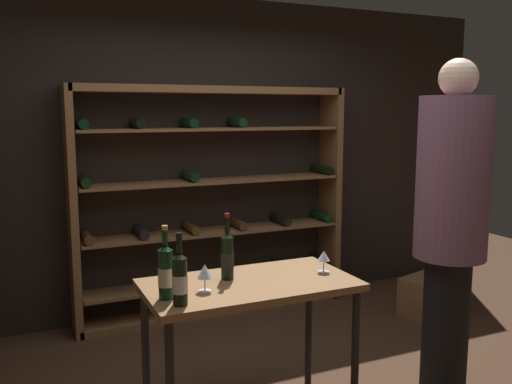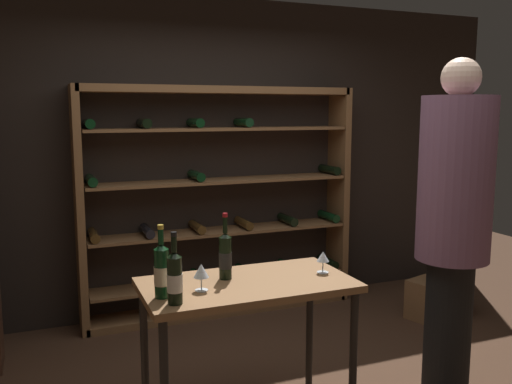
{
  "view_description": "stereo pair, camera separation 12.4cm",
  "coord_description": "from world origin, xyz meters",
  "px_view_note": "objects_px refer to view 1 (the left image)",
  "views": [
    {
      "loc": [
        -1.5,
        -2.79,
        1.77
      ],
      "look_at": [
        -0.17,
        0.16,
        1.29
      ],
      "focal_mm": 38.48,
      "sensor_mm": 36.0,
      "label": 1
    },
    {
      "loc": [
        -1.38,
        -2.84,
        1.77
      ],
      "look_at": [
        -0.17,
        0.16,
        1.29
      ],
      "focal_mm": 38.48,
      "sensor_mm": 36.0,
      "label": 2
    }
  ],
  "objects_px": {
    "person_guest_plum_blouse": "(451,215)",
    "wine_bottle_green_slim": "(227,256)",
    "wine_crate": "(429,296)",
    "wine_glass_stemmed_right": "(205,272)",
    "wine_rack": "(214,204)",
    "wine_bottle_black_capsule": "(180,279)",
    "tasting_table": "(250,298)",
    "wine_bottle_amber_reserve": "(166,272)",
    "wine_glass_stemmed_center": "(324,257)"
  },
  "relations": [
    {
      "from": "wine_rack",
      "to": "wine_bottle_black_capsule",
      "type": "relative_size",
      "value": 6.74
    },
    {
      "from": "wine_rack",
      "to": "wine_glass_stemmed_right",
      "type": "relative_size",
      "value": 16.68
    },
    {
      "from": "wine_bottle_black_capsule",
      "to": "wine_bottle_amber_reserve",
      "type": "bearing_deg",
      "value": 108.66
    },
    {
      "from": "wine_rack",
      "to": "wine_glass_stemmed_center",
      "type": "distance_m",
      "value": 1.76
    },
    {
      "from": "wine_rack",
      "to": "wine_bottle_green_slim",
      "type": "relative_size",
      "value": 6.45
    },
    {
      "from": "person_guest_plum_blouse",
      "to": "wine_bottle_green_slim",
      "type": "relative_size",
      "value": 5.57
    },
    {
      "from": "wine_bottle_amber_reserve",
      "to": "wine_glass_stemmed_center",
      "type": "relative_size",
      "value": 2.95
    },
    {
      "from": "wine_bottle_black_capsule",
      "to": "wine_glass_stemmed_right",
      "type": "height_order",
      "value": "wine_bottle_black_capsule"
    },
    {
      "from": "wine_rack",
      "to": "wine_bottle_green_slim",
      "type": "height_order",
      "value": "wine_rack"
    },
    {
      "from": "wine_rack",
      "to": "wine_glass_stemmed_center",
      "type": "xyz_separation_m",
      "value": [
        0.04,
        -1.76,
        -0.04
      ]
    },
    {
      "from": "wine_crate",
      "to": "wine_bottle_amber_reserve",
      "type": "bearing_deg",
      "value": -159.06
    },
    {
      "from": "wine_rack",
      "to": "tasting_table",
      "type": "height_order",
      "value": "wine_rack"
    },
    {
      "from": "wine_bottle_black_capsule",
      "to": "wine_glass_stemmed_right",
      "type": "distance_m",
      "value": 0.22
    },
    {
      "from": "wine_bottle_amber_reserve",
      "to": "wine_bottle_black_capsule",
      "type": "bearing_deg",
      "value": -71.34
    },
    {
      "from": "wine_bottle_black_capsule",
      "to": "wine_rack",
      "type": "bearing_deg",
      "value": 65.77
    },
    {
      "from": "tasting_table",
      "to": "person_guest_plum_blouse",
      "type": "distance_m",
      "value": 1.31
    },
    {
      "from": "wine_bottle_green_slim",
      "to": "wine_crate",
      "type": "bearing_deg",
      "value": 20.41
    },
    {
      "from": "person_guest_plum_blouse",
      "to": "wine_bottle_amber_reserve",
      "type": "height_order",
      "value": "person_guest_plum_blouse"
    },
    {
      "from": "tasting_table",
      "to": "wine_bottle_green_slim",
      "type": "distance_m",
      "value": 0.26
    },
    {
      "from": "person_guest_plum_blouse",
      "to": "wine_glass_stemmed_right",
      "type": "bearing_deg",
      "value": 8.61
    },
    {
      "from": "wine_bottle_black_capsule",
      "to": "wine_bottle_green_slim",
      "type": "bearing_deg",
      "value": 38.98
    },
    {
      "from": "tasting_table",
      "to": "person_guest_plum_blouse",
      "type": "bearing_deg",
      "value": -8.98
    },
    {
      "from": "person_guest_plum_blouse",
      "to": "wine_bottle_green_slim",
      "type": "height_order",
      "value": "person_guest_plum_blouse"
    },
    {
      "from": "tasting_table",
      "to": "wine_bottle_amber_reserve",
      "type": "height_order",
      "value": "wine_bottle_amber_reserve"
    },
    {
      "from": "wine_bottle_amber_reserve",
      "to": "wine_bottle_green_slim",
      "type": "distance_m",
      "value": 0.43
    },
    {
      "from": "tasting_table",
      "to": "wine_bottle_green_slim",
      "type": "height_order",
      "value": "wine_bottle_green_slim"
    },
    {
      "from": "tasting_table",
      "to": "wine_crate",
      "type": "distance_m",
      "value": 2.37
    },
    {
      "from": "tasting_table",
      "to": "wine_bottle_amber_reserve",
      "type": "xyz_separation_m",
      "value": [
        -0.49,
        -0.08,
        0.23
      ]
    },
    {
      "from": "wine_crate",
      "to": "wine_rack",
      "type": "bearing_deg",
      "value": 153.51
    },
    {
      "from": "wine_glass_stemmed_right",
      "to": "wine_crate",
      "type": "bearing_deg",
      "value": 22.09
    },
    {
      "from": "wine_bottle_black_capsule",
      "to": "wine_crate",
      "type": "bearing_deg",
      "value": 23.41
    },
    {
      "from": "person_guest_plum_blouse",
      "to": "wine_bottle_amber_reserve",
      "type": "xyz_separation_m",
      "value": [
        -1.72,
        0.11,
        -0.17
      ]
    },
    {
      "from": "tasting_table",
      "to": "wine_bottle_amber_reserve",
      "type": "distance_m",
      "value": 0.55
    },
    {
      "from": "wine_glass_stemmed_right",
      "to": "wine_glass_stemmed_center",
      "type": "height_order",
      "value": "wine_glass_stemmed_right"
    },
    {
      "from": "person_guest_plum_blouse",
      "to": "wine_bottle_amber_reserve",
      "type": "bearing_deg",
      "value": 10.09
    },
    {
      "from": "wine_rack",
      "to": "wine_glass_stemmed_right",
      "type": "distance_m",
      "value": 1.94
    },
    {
      "from": "wine_glass_stemmed_right",
      "to": "person_guest_plum_blouse",
      "type": "bearing_deg",
      "value": -5.2
    },
    {
      "from": "wine_crate",
      "to": "wine_bottle_black_capsule",
      "type": "height_order",
      "value": "wine_bottle_black_capsule"
    },
    {
      "from": "wine_crate",
      "to": "wine_glass_stemmed_right",
      "type": "bearing_deg",
      "value": -157.91
    },
    {
      "from": "wine_bottle_amber_reserve",
      "to": "wine_bottle_green_slim",
      "type": "bearing_deg",
      "value": 23.81
    },
    {
      "from": "wine_bottle_amber_reserve",
      "to": "wine_glass_stemmed_right",
      "type": "relative_size",
      "value": 2.58
    },
    {
      "from": "wine_rack",
      "to": "wine_crate",
      "type": "height_order",
      "value": "wine_rack"
    },
    {
      "from": "wine_rack",
      "to": "wine_bottle_black_capsule",
      "type": "bearing_deg",
      "value": -114.23
    },
    {
      "from": "tasting_table",
      "to": "wine_bottle_black_capsule",
      "type": "distance_m",
      "value": 0.54
    },
    {
      "from": "wine_crate",
      "to": "wine_glass_stemmed_right",
      "type": "distance_m",
      "value": 2.69
    },
    {
      "from": "wine_rack",
      "to": "person_guest_plum_blouse",
      "type": "bearing_deg",
      "value": -67.39
    },
    {
      "from": "wine_bottle_amber_reserve",
      "to": "wine_crate",
      "type": "bearing_deg",
      "value": 20.94
    },
    {
      "from": "wine_bottle_green_slim",
      "to": "wine_glass_stemmed_center",
      "type": "bearing_deg",
      "value": -10.57
    },
    {
      "from": "wine_rack",
      "to": "wine_bottle_black_capsule",
      "type": "xyz_separation_m",
      "value": [
        -0.88,
        -1.94,
        -0.0
      ]
    },
    {
      "from": "wine_crate",
      "to": "wine_bottle_amber_reserve",
      "type": "height_order",
      "value": "wine_bottle_amber_reserve"
    }
  ]
}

